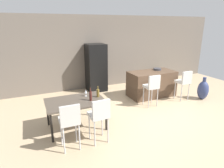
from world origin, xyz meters
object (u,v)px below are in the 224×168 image
Objects in this scene: dining_chair_far at (99,114)px; fruit_bowl at (157,69)px; kitchen_island at (151,84)px; wine_bottle_middle at (91,96)px; bar_chair_left at (152,86)px; potted_plant at (160,75)px; bar_chair_middle at (184,81)px; dining_chair_near at (70,120)px; refrigerator at (96,68)px; wine_glass_left at (86,92)px; wine_bottle_end at (98,93)px; floor_vase at (203,90)px; dining_table at (75,103)px.

fruit_bowl is at bearing 34.51° from dining_chair_far.
kitchen_island is at bearing -158.54° from fruit_bowl.
wine_bottle_middle is at bearing 87.21° from dining_chair_far.
bar_chair_left is 1.94× the size of potted_plant.
fruit_bowl is (-0.45, 0.92, 0.26)m from bar_chair_middle.
refrigerator is at bearing 62.60° from dining_chair_near.
wine_glass_left is 3.25m from fruit_bowl.
fruit_bowl is at bearing 21.46° from kitchen_island.
kitchen_island is at bearing 30.31° from dining_chair_near.
floor_vase is at bearing 1.50° from wine_bottle_end.
fruit_bowl is at bearing 19.25° from wine_glass_left.
dining_chair_far is at bearing -151.68° from bar_chair_left.
fruit_bowl is at bearing 24.13° from wine_bottle_end.
refrigerator reaches higher than fruit_bowl.
potted_plant is (0.04, 2.44, -0.03)m from floor_vase.
bar_chair_left is at bearing 7.90° from dining_table.
bar_chair_middle is 3.28m from refrigerator.
dining_chair_near is at bearing -122.09° from wine_glass_left.
dining_chair_near is 0.99m from wine_bottle_middle.
wine_bottle_end reaches higher than potted_plant.
refrigerator is at bearing 179.82° from potted_plant.
wine_bottle_end is at bearing 71.90° from dining_chair_far.
refrigerator reaches higher than dining_chair_far.
dining_chair_far is 5.48m from potted_plant.
bar_chair_middle reaches higher than wine_bottle_end.
refrigerator is 2.35m from fruit_bowl.
wine_glass_left is at bearing -177.60° from bar_chair_middle.
dining_table is 2.97m from refrigerator.
bar_chair_middle and dining_chair_near have the same top height.
floor_vase is (4.87, 0.97, -0.36)m from dining_chair_near.
fruit_bowl is at bearing 46.85° from bar_chair_left.
potted_plant is at bearing 29.07° from wine_glass_left.
kitchen_island is 5.18× the size of wine_bottle_middle.
wine_bottle_middle is (0.36, -0.14, 0.18)m from dining_table.
dining_table is at bearing -119.38° from refrigerator.
kitchen_island is at bearing -41.07° from refrigerator.
dining_table is 0.43m from wine_glass_left.
wine_glass_left is 0.22× the size of floor_vase.
wine_glass_left is (-3.52, -0.15, 0.17)m from bar_chair_middle.
kitchen_island is at bearing 20.46° from dining_table.
bar_chair_left is 1.00× the size of bar_chair_middle.
floor_vase is at bearing 11.23° from dining_chair_near.
dining_table is 0.42m from wine_bottle_middle.
bar_chair_left is 2.24m from wine_bottle_middle.
dining_table is 0.77× the size of refrigerator.
bar_chair_middle is at bearing -0.00° from bar_chair_left.
fruit_bowl is (3.07, 1.07, 0.09)m from wine_glass_left.
dining_chair_far is 3.61m from refrigerator.
wine_bottle_middle is (-3.50, -0.49, 0.16)m from bar_chair_middle.
bar_chair_left is at bearing -133.15° from fruit_bowl.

